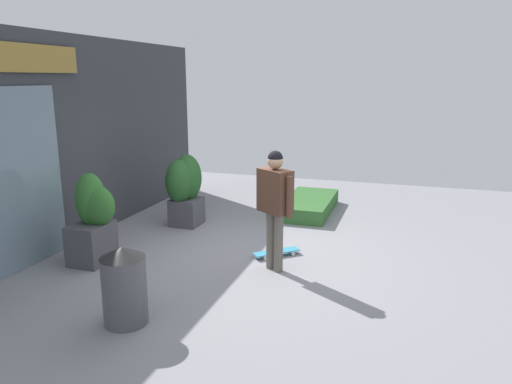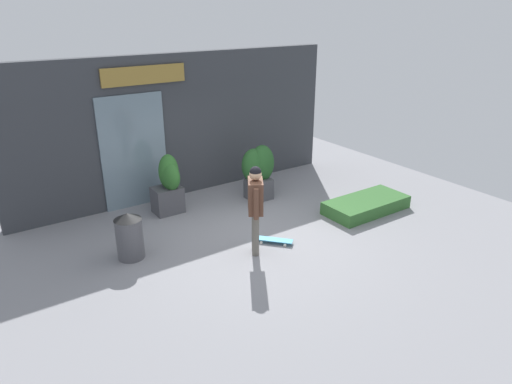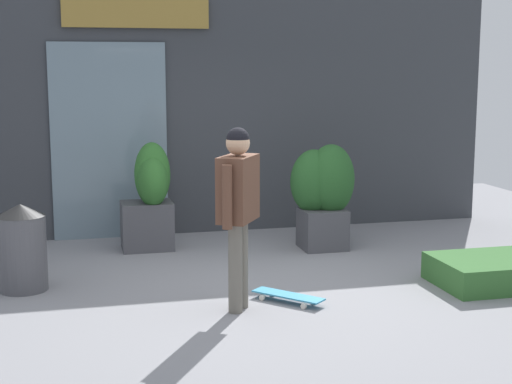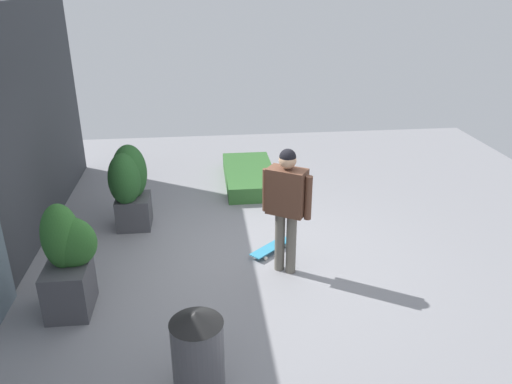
% 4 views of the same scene
% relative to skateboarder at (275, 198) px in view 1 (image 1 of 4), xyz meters
% --- Properties ---
extents(ground_plane, '(12.00, 12.00, 0.00)m').
position_rel_skateboarder_xyz_m(ground_plane, '(0.28, 0.43, -1.04)').
color(ground_plane, gray).
extents(building_facade, '(8.10, 0.31, 3.31)m').
position_rel_skateboarder_xyz_m(building_facade, '(0.23, 3.52, 0.61)').
color(building_facade, '#383A3F').
rests_on(building_facade, ground_plane).
extents(skateboarder, '(0.47, 0.57, 1.69)m').
position_rel_skateboarder_xyz_m(skateboarder, '(0.00, 0.00, 0.00)').
color(skateboarder, '#666056').
rests_on(skateboarder, ground_plane).
extents(skateboard, '(0.62, 0.66, 0.08)m').
position_rel_skateboarder_xyz_m(skateboard, '(0.51, 0.11, -0.98)').
color(skateboard, teal).
rests_on(skateboard, ground_plane).
extents(planter_box_left, '(0.79, 0.57, 1.29)m').
position_rel_skateboarder_xyz_m(planter_box_left, '(1.57, 2.14, -0.31)').
color(planter_box_left, '#47474C').
rests_on(planter_box_left, ground_plane).
extents(planter_box_right, '(0.62, 0.61, 1.32)m').
position_rel_skateboarder_xyz_m(planter_box_right, '(-0.52, 2.59, -0.38)').
color(planter_box_right, '#47474C').
rests_on(planter_box_right, ground_plane).
extents(trash_bin, '(0.49, 0.49, 0.88)m').
position_rel_skateboarder_xyz_m(trash_bin, '(-1.96, 1.14, -0.60)').
color(trash_bin, '#4C4C51').
rests_on(trash_bin, ground_plane).
extents(hedge_ledge, '(1.92, 0.90, 0.28)m').
position_rel_skateboarder_xyz_m(hedge_ledge, '(3.10, 0.16, -0.90)').
color(hedge_ledge, '#33662D').
rests_on(hedge_ledge, ground_plane).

